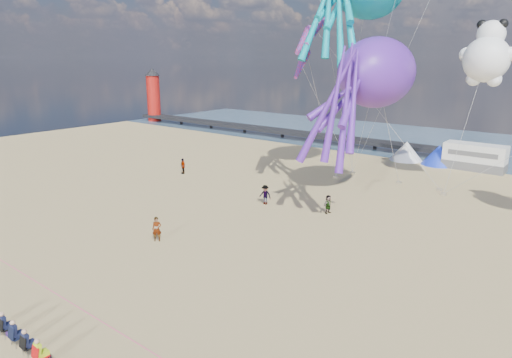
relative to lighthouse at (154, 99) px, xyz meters
name	(u,v)px	position (x,y,z in m)	size (l,w,h in m)	color
ground	(177,283)	(56.00, -44.00, -4.50)	(120.00, 120.00, 0.00)	tan
water	(457,145)	(56.00, 11.00, -4.48)	(120.00, 120.00, 0.00)	#3B5770
pier	(263,129)	(28.00, 0.00, -3.50)	(60.00, 3.00, 0.50)	black
lighthouse	(154,99)	(0.00, 0.00, 0.00)	(2.60, 2.60, 9.00)	#A5140F
motorhome_0	(475,157)	(62.00, -4.00, -3.00)	(6.60, 2.50, 3.00)	silver
tent_white	(406,151)	(54.00, -4.00, -3.30)	(4.00, 4.00, 2.40)	white
tent_blue	(439,155)	(58.00, -4.00, -3.30)	(4.00, 4.00, 2.40)	#1933CC
spectator_row	(17,332)	(54.80, -52.41, -3.85)	(6.10, 0.90, 1.30)	black
cooler_purple	(11,333)	(53.78, -52.31, -4.34)	(0.40, 0.30, 0.32)	#40217C
rope_line	(101,321)	(56.00, -49.00, -4.48)	(0.03, 0.03, 34.00)	#F2338C
standing_person	(157,229)	(50.16, -40.63, -3.62)	(0.65, 0.42, 1.77)	tan
beachgoer_2	(265,195)	(51.05, -29.28, -3.62)	(0.86, 0.67, 1.76)	#7F6659
beachgoer_3	(183,166)	(37.17, -26.29, -3.64)	(1.11, 0.64, 1.73)	#7F6659
beachgoer_4	(328,204)	(56.60, -27.88, -3.72)	(0.92, 0.38, 1.56)	#7F6659
sandbag_a	(336,177)	(51.47, -17.31, -4.39)	(0.50, 0.35, 0.22)	gray
sandbag_b	(399,182)	(57.62, -15.23, -4.39)	(0.50, 0.35, 0.22)	gray
sandbag_c	(444,194)	(62.49, -16.53, -4.39)	(0.50, 0.35, 0.22)	gray
sandbag_d	(439,190)	(61.73, -15.31, -4.39)	(0.50, 0.35, 0.22)	gray
sandbag_e	(352,172)	(51.93, -14.38, -4.39)	(0.50, 0.35, 0.22)	gray
kite_octopus_purple	(377,73)	(57.92, -23.01, 6.84)	(4.67, 10.89, 12.45)	#56239D
kite_panda	(486,59)	(64.03, -13.38, 7.89)	(4.95, 4.66, 6.98)	white
windsock_left	(304,41)	(51.19, -23.88, 9.47)	(1.10, 5.96, 5.96)	red
windsock_mid	(315,29)	(52.39, -23.97, 10.41)	(1.00, 6.41, 6.41)	red
windsock_right	(301,65)	(51.10, -24.13, 7.44)	(0.90, 4.58, 4.58)	red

